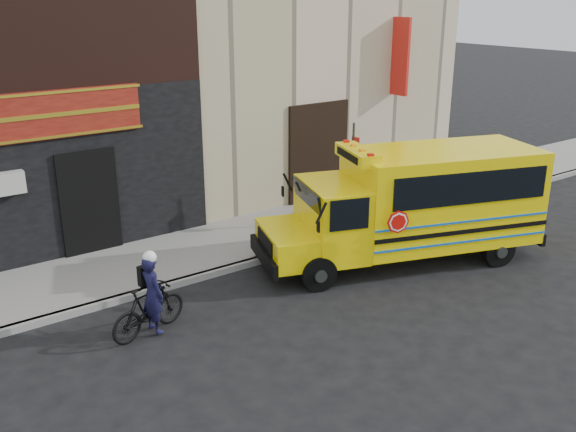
{
  "coord_description": "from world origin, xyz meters",
  "views": [
    {
      "loc": [
        -7.99,
        -9.52,
        6.31
      ],
      "look_at": [
        0.24,
        1.85,
        1.37
      ],
      "focal_mm": 40.0,
      "sensor_mm": 36.0,
      "label": 1
    }
  ],
  "objects_px": {
    "bicycle": "(149,309)",
    "sign_pole": "(353,171)",
    "school_bus": "(416,201)",
    "cyclist": "(153,297)"
  },
  "relations": [
    {
      "from": "school_bus",
      "to": "bicycle",
      "type": "bearing_deg",
      "value": 176.41
    },
    {
      "from": "cyclist",
      "to": "school_bus",
      "type": "bearing_deg",
      "value": -102.08
    },
    {
      "from": "school_bus",
      "to": "bicycle",
      "type": "height_order",
      "value": "school_bus"
    },
    {
      "from": "school_bus",
      "to": "sign_pole",
      "type": "height_order",
      "value": "sign_pole"
    },
    {
      "from": "bicycle",
      "to": "cyclist",
      "type": "height_order",
      "value": "cyclist"
    },
    {
      "from": "school_bus",
      "to": "cyclist",
      "type": "distance_m",
      "value": 6.8
    },
    {
      "from": "school_bus",
      "to": "bicycle",
      "type": "relative_size",
      "value": 4.21
    },
    {
      "from": "school_bus",
      "to": "sign_pole",
      "type": "distance_m",
      "value": 2.65
    },
    {
      "from": "sign_pole",
      "to": "cyclist",
      "type": "height_order",
      "value": "sign_pole"
    },
    {
      "from": "bicycle",
      "to": "sign_pole",
      "type": "bearing_deg",
      "value": -87.12
    }
  ]
}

